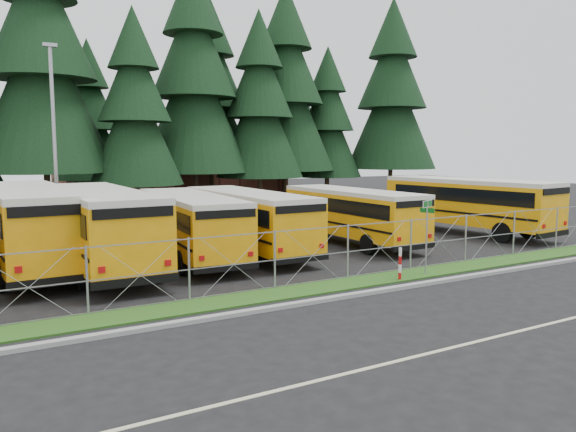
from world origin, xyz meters
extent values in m
plane|color=black|center=(0.00, 0.00, 0.00)|extent=(120.00, 120.00, 0.00)
cube|color=gray|center=(0.00, -3.10, 0.06)|extent=(50.00, 0.25, 0.12)
cube|color=#234914|center=(0.00, -1.70, 0.03)|extent=(50.00, 1.40, 0.06)
cube|color=beige|center=(0.00, -8.00, 0.01)|extent=(50.00, 0.12, 0.01)
cube|color=brown|center=(6.00, 40.00, 3.00)|extent=(22.00, 10.00, 6.00)
cylinder|color=#979A9F|center=(1.85, -1.99, 1.40)|extent=(0.06, 0.06, 2.80)
cube|color=#0C5517|center=(1.85, -1.99, 2.68)|extent=(0.74, 0.36, 0.22)
cube|color=white|center=(1.85, -1.99, 2.68)|extent=(0.77, 0.37, 0.26)
cube|color=#0C5517|center=(1.85, -1.99, 2.44)|extent=(0.25, 0.51, 0.18)
cylinder|color=#B20C0C|center=(0.44, -2.17, 0.60)|extent=(0.11, 0.11, 1.20)
cylinder|color=#979A9F|center=(-8.53, 15.02, 5.00)|extent=(0.20, 0.20, 10.00)
cube|color=#979A9F|center=(-8.53, 15.02, 10.05)|extent=(0.70, 0.35, 0.18)
camera|label=1|loc=(-12.83, -17.12, 4.67)|focal=35.00mm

